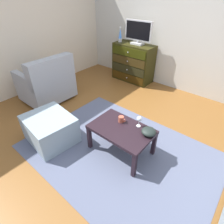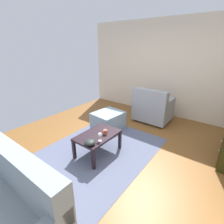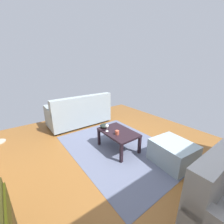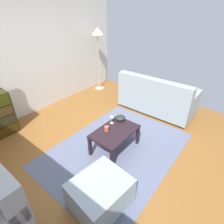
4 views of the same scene
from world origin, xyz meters
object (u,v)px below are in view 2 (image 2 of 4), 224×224
Objects in this scene: coffee_table at (98,137)px; ottoman at (108,120)px; mug at (105,132)px; bowl_decorative at (90,142)px; wine_glass at (100,135)px; armchair at (153,108)px.

ottoman reaches higher than coffee_table.
mug is 0.16× the size of ottoman.
bowl_decorative is at bearing 2.68° from mug.
wine_glass is 0.17× the size of armchair.
ottoman is (-0.95, -0.50, -0.15)m from coffee_table.
coffee_table is at bearing 27.84° from ottoman.
wine_glass is 2.17m from armchair.
armchair is at bearing 177.69° from mug.
coffee_table is 2.03m from armchair.
bowl_decorative reaches higher than ottoman.
bowl_decorative is 0.27× the size of ottoman.
mug is at bearing -177.32° from bowl_decorative.
coffee_table is at bearing -5.27° from armchair.
coffee_table is 4.46× the size of bowl_decorative.
wine_glass is at bearing -0.04° from armchair.
armchair is at bearing 178.59° from bowl_decorative.
coffee_table is 1.18× the size of ottoman.
wine_glass is 0.22× the size of ottoman.
armchair is 1.28m from ottoman.
bowl_decorative is 2.35m from armchair.
armchair reaches higher than coffee_table.
armchair reaches higher than mug.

